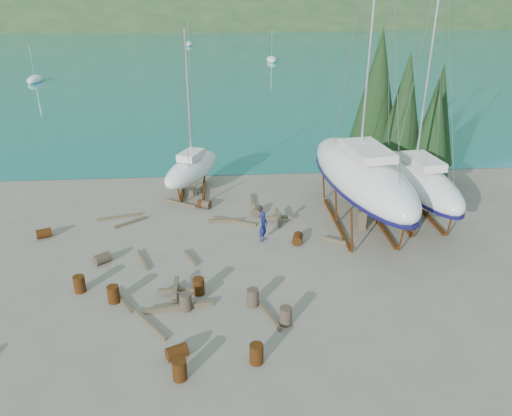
{
  "coord_description": "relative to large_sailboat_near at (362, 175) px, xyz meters",
  "views": [
    {
      "loc": [
        -1.05,
        -23.19,
        14.23
      ],
      "look_at": [
        0.96,
        3.0,
        2.42
      ],
      "focal_mm": 35.0,
      "sensor_mm": 36.0,
      "label": 1
    }
  ],
  "objects": [
    {
      "name": "drum_12",
      "position": [
        -10.84,
        -11.99,
        -3.1
      ],
      "size": [
        1.04,
        0.89,
        0.58
      ],
      "primitive_type": "cylinder",
      "rotation": [
        1.57,
        0.0,
        1.99
      ],
      "color": "#552D0E",
      "rests_on": "ground"
    },
    {
      "name": "timber_pile_fore",
      "position": [
        -11.2,
        -7.4,
        -3.09
      ],
      "size": [
        1.8,
        1.8,
        0.6
      ],
      "color": "brown",
      "rests_on": "ground"
    },
    {
      "name": "timber_0",
      "position": [
        -11.7,
        4.08,
        -3.32
      ],
      "size": [
        2.31,
        1.58,
        0.14
      ],
      "primitive_type": "cube",
      "rotation": [
        0.0,
        0.0,
        0.99
      ],
      "color": "brown",
      "rests_on": "ground"
    },
    {
      "name": "small_sailboat_shore",
      "position": [
        -10.87,
        6.17,
        -1.48
      ],
      "size": [
        5.01,
        7.52,
        11.55
      ],
      "rotation": [
        0.0,
        0.0,
        -0.42
      ],
      "color": "silver",
      "rests_on": "ground"
    },
    {
      "name": "far_house_left",
      "position": [
        -67.76,
        184.58,
        -0.46
      ],
      "size": [
        6.6,
        5.6,
        5.6
      ],
      "color": "beige",
      "rests_on": "ground"
    },
    {
      "name": "drum_7",
      "position": [
        -7.56,
        -12.52,
        -2.95
      ],
      "size": [
        0.58,
        0.58,
        0.88
      ],
      "primitive_type": "cylinder",
      "color": "#552D0E",
      "rests_on": "ground"
    },
    {
      "name": "drum_2",
      "position": [
        -19.71,
        -0.46,
        -3.1
      ],
      "size": [
        1.03,
        0.87,
        0.58
      ],
      "primitive_type": "cylinder",
      "rotation": [
        1.57,
        0.0,
        1.96
      ],
      "color": "#552D0E",
      "rests_on": "ground"
    },
    {
      "name": "large_sailboat_near",
      "position": [
        0.0,
        0.0,
        0.0
      ],
      "size": [
        5.58,
        13.77,
        21.06
      ],
      "rotation": [
        0.0,
        0.0,
        0.13
      ],
      "color": "silver",
      "rests_on": "ground"
    },
    {
      "name": "timber_4",
      "position": [
        -10.63,
        -3.82,
        -3.3
      ],
      "size": [
        0.83,
        1.65,
        0.17
      ],
      "primitive_type": "cube",
      "rotation": [
        0.0,
        0.0,
        0.4
      ],
      "color": "brown",
      "rests_on": "ground"
    },
    {
      "name": "drum_9",
      "position": [
        -9.97,
        3.25,
        -3.1
      ],
      "size": [
        1.05,
        0.93,
        0.58
      ],
      "primitive_type": "cylinder",
      "rotation": [
        1.57,
        0.0,
        1.08
      ],
      "color": "#2D2823",
      "rests_on": "ground"
    },
    {
      "name": "drum_14",
      "position": [
        -10.06,
        -7.33,
        -2.95
      ],
      "size": [
        0.58,
        0.58,
        0.88
      ],
      "primitive_type": "cylinder",
      "color": "#552D0E",
      "rests_on": "ground"
    },
    {
      "name": "timber_pile_aft",
      "position": [
        -5.12,
        0.68,
        -3.09
      ],
      "size": [
        1.8,
        1.8,
        0.6
      ],
      "color": "brown",
      "rests_on": "ground"
    },
    {
      "name": "moored_boat_mid",
      "position": [
        2.24,
        74.58,
        -3.0
      ],
      "size": [
        2.0,
        5.0,
        6.05
      ],
      "color": "silver",
      "rests_on": "ground"
    },
    {
      "name": "drum_6",
      "position": [
        -4.3,
        -2.34,
        -3.1
      ],
      "size": [
        0.78,
        1.0,
        0.58
      ],
      "primitive_type": "cylinder",
      "rotation": [
        1.57,
        0.0,
        -0.25
      ],
      "color": "#552D0E",
      "rests_on": "ground"
    },
    {
      "name": "cypress_near_right",
      "position": [
        4.74,
        6.58,
        2.4
      ],
      "size": [
        3.6,
        3.6,
        10.0
      ],
      "color": "black",
      "rests_on": "ground"
    },
    {
      "name": "timber_17",
      "position": [
        -14.71,
        1.17,
        -3.3
      ],
      "size": [
        1.96,
        1.55,
        0.16
      ],
      "primitive_type": "cube",
      "rotation": [
        0.0,
        0.0,
        2.22
      ],
      "color": "brown",
      "rests_on": "ground"
    },
    {
      "name": "timber_16",
      "position": [
        -10.96,
        -8.55,
        -3.27
      ],
      "size": [
        3.24,
        0.67,
        0.23
      ],
      "primitive_type": "cube",
      "rotation": [
        0.0,
        0.0,
        1.71
      ],
      "color": "brown",
      "rests_on": "ground"
    },
    {
      "name": "timber_15",
      "position": [
        -15.65,
        2.06,
        -3.31
      ],
      "size": [
        2.76,
        0.88,
        0.15
      ],
      "primitive_type": "cube",
      "rotation": [
        0.0,
        0.0,
        1.83
      ],
      "color": "brown",
      "rests_on": "ground"
    },
    {
      "name": "timber_6",
      "position": [
        -6.55,
        4.26,
        -3.29
      ],
      "size": [
        0.2,
        1.84,
        0.19
      ],
      "primitive_type": "cube",
      "rotation": [
        0.0,
        0.0,
        3.14
      ],
      "color": "brown",
      "rests_on": "ground"
    },
    {
      "name": "drum_13",
      "position": [
        -14.19,
        -7.71,
        -2.95
      ],
      "size": [
        0.58,
        0.58,
        0.88
      ],
      "primitive_type": "cylinder",
      "color": "#552D0E",
      "rests_on": "ground"
    },
    {
      "name": "timber_5",
      "position": [
        -6.72,
        -9.52,
        -3.3
      ],
      "size": [
        0.92,
        2.24,
        0.16
      ],
      "primitive_type": "cube",
      "rotation": [
        0.0,
        0.0,
        0.34
      ],
      "color": "brown",
      "rests_on": "ground"
    },
    {
      "name": "moored_boat_far",
      "position": [
        -15.76,
        104.58,
        -3.0
      ],
      "size": [
        2.0,
        5.0,
        6.05
      ],
      "color": "silver",
      "rests_on": "ground"
    },
    {
      "name": "moored_boat_left",
      "position": [
        -37.76,
        54.58,
        -3.0
      ],
      "size": [
        2.0,
        5.0,
        6.05
      ],
      "color": "silver",
      "rests_on": "ground"
    },
    {
      "name": "far_house_right",
      "position": [
        22.24,
        184.58,
        -0.46
      ],
      "size": [
        6.6,
        5.6,
        5.6
      ],
      "color": "beige",
      "rests_on": "ground"
    },
    {
      "name": "timber_11",
      "position": [
        -13.3,
        -3.83,
        -3.31
      ],
      "size": [
        0.92,
        2.16,
        0.15
      ],
      "primitive_type": "cube",
      "rotation": [
        0.0,
        0.0,
        0.35
      ],
      "color": "brown",
      "rests_on": "ground"
    },
    {
      "name": "drum_3",
      "position": [
        -10.64,
        -13.23,
        -2.95
      ],
      "size": [
        0.58,
        0.58,
        0.88
      ],
      "primitive_type": "cylinder",
      "color": "#552D0E",
      "rests_on": "ground"
    },
    {
      "name": "drum_4",
      "position": [
        -9.97,
        3.27,
        -3.1
      ],
      "size": [
        1.01,
        0.82,
        0.58
      ],
      "primitive_type": "cylinder",
      "rotation": [
        1.57,
        0.0,
        1.27
      ],
      "color": "#552D0E",
      "rests_on": "ground"
    },
    {
      "name": "worker",
      "position": [
        -6.32,
        -1.83,
        -2.43
      ],
      "size": [
        0.75,
        0.83,
        1.91
      ],
      "primitive_type": "imported",
      "rotation": [
        0.0,
        0.0,
        1.04
      ],
      "color": "navy",
      "rests_on": "ground"
    },
    {
      "name": "timber_1",
      "position": [
        -1.9,
        -2.44,
        -3.29
      ],
      "size": [
        1.47,
        1.1,
        0.19
      ],
      "primitive_type": "cube",
      "rotation": [
        0.0,
        0.0,
        0.96
      ],
      "color": "brown",
      "rests_on": "ground"
    },
    {
      "name": "timber_8",
      "position": [
        -8.58,
        0.91,
        -3.29
      ],
      "size": [
        2.2,
        0.25,
        0.19
      ],
      "primitive_type": "cube",
      "rotation": [
        0.0,
        0.0,
        1.6
      ],
      "color": "brown",
      "rests_on": "ground"
    },
    {
      "name": "drum_17",
      "position": [
        -7.43,
        -8.5,
        -2.95
      ],
      "size": [
        0.58,
        0.58,
        0.88
      ],
      "primitive_type": "cylinder",
      "color": "#2D2823",
      "rests_on": "ground"
    },
    {
      "name": "timber_12",
      "position": [
        -13.82,
        -7.72,
        -3.3
      ],
      "size": [
        1.31,
        2.07,
        0.17
      ],
      "primitive_type": "cube",
      "rotation": [
        0.0,
        0.0,
        0.53
      ],
      "color": "brown",
      "rests_on": "ground"
    },
    {
      "name": "far_house_center",
      "position": [
        -27.76,
        184.58,
        -0.46
      ],
      "size": [
        6.6,
        5.6,
        5.6
      ],
      "color": "beige",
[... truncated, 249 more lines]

